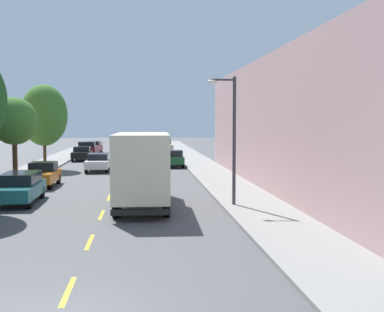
{
  "coord_description": "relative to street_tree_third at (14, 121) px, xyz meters",
  "views": [
    {
      "loc": [
        1.82,
        -10.23,
        4.12
      ],
      "look_at": [
        5.05,
        23.21,
        1.76
      ],
      "focal_mm": 47.61,
      "sensor_mm": 36.0,
      "label": 1
    }
  ],
  "objects": [
    {
      "name": "ground_plane",
      "position": [
        6.4,
        6.6,
        -4.04
      ],
      "size": [
        160.0,
        160.0,
        0.0
      ],
      "primitive_type": "plane",
      "color": "#4C4C4F"
    },
    {
      "name": "parked_wagon_red",
      "position": [
        2.03,
        31.2,
        -3.24
      ],
      "size": [
        1.96,
        4.75,
        1.5
      ],
      "color": "#AD1E1E",
      "rests_on": "ground_plane"
    },
    {
      "name": "sidewalk_right",
      "position": [
        13.5,
        4.6,
        -3.97
      ],
      "size": [
        3.2,
        120.0,
        0.14
      ],
      "primitive_type": "cube",
      "color": "gray",
      "rests_on": "ground_plane"
    },
    {
      "name": "delivery_box_truck",
      "position": [
        8.19,
        -9.7,
        -2.06
      ],
      "size": [
        2.58,
        8.0,
        3.52
      ],
      "color": "beige",
      "rests_on": "ground_plane"
    },
    {
      "name": "parked_hatchback_orange",
      "position": [
        1.96,
        -1.39,
        -3.28
      ],
      "size": [
        1.77,
        4.01,
        1.5
      ],
      "color": "orange",
      "rests_on": "ground_plane"
    },
    {
      "name": "apartment_block_opposite",
      "position": [
        20.1,
        -3.4,
        -0.15
      ],
      "size": [
        10.0,
        36.0,
        7.78
      ],
      "primitive_type": "cube",
      "color": "#CC9E9E",
      "rests_on": "ground_plane"
    },
    {
      "name": "parked_pickup_champagne",
      "position": [
        10.87,
        30.25,
        -3.21
      ],
      "size": [
        2.04,
        5.32,
        1.73
      ],
      "color": "tan",
      "rests_on": "ground_plane"
    },
    {
      "name": "street_tree_farthest",
      "position": [
        0.0,
        9.99,
        0.49
      ],
      "size": [
        3.86,
        3.86,
        6.97
      ],
      "color": "#47331E",
      "rests_on": "sidewalk_left"
    },
    {
      "name": "parked_sedan_black",
      "position": [
        1.99,
        19.26,
        -3.29
      ],
      "size": [
        1.89,
        4.54,
        1.43
      ],
      "color": "black",
      "rests_on": "ground_plane"
    },
    {
      "name": "sidewalk_left",
      "position": [
        -0.7,
        4.6,
        -3.97
      ],
      "size": [
        3.2,
        120.0,
        0.14
      ],
      "primitive_type": "cube",
      "color": "gray",
      "rests_on": "ground_plane"
    },
    {
      "name": "street_lamp",
      "position": [
        12.33,
        -10.03,
        -0.37
      ],
      "size": [
        1.35,
        0.28,
        6.01
      ],
      "color": "#38383D",
      "rests_on": "sidewalk_right"
    },
    {
      "name": "lane_centerline_dashes",
      "position": [
        6.4,
        1.1,
        -4.04
      ],
      "size": [
        0.14,
        47.2,
        0.01
      ],
      "color": "yellow",
      "rests_on": "ground_plane"
    },
    {
      "name": "street_tree_third",
      "position": [
        0.0,
        0.0,
        0.0
      ],
      "size": [
        2.94,
        2.94,
        5.45
      ],
      "color": "#47331E",
      "rests_on": "sidewalk_left"
    },
    {
      "name": "parked_pickup_burgundy",
      "position": [
        1.97,
        25.02,
        -3.21
      ],
      "size": [
        2.04,
        5.32,
        1.73
      ],
      "color": "maroon",
      "rests_on": "ground_plane"
    },
    {
      "name": "moving_white_sedan",
      "position": [
        4.6,
        7.95,
        -3.29
      ],
      "size": [
        1.8,
        4.5,
        1.43
      ],
      "color": "silver",
      "rests_on": "ground_plane"
    },
    {
      "name": "parked_hatchback_forest",
      "position": [
        10.87,
        11.14,
        -3.28
      ],
      "size": [
        1.76,
        4.01,
        1.5
      ],
      "color": "#194C28",
      "rests_on": "ground_plane"
    },
    {
      "name": "parked_wagon_teal",
      "position": [
        2.1,
        -7.79,
        -3.24
      ],
      "size": [
        1.89,
        4.73,
        1.5
      ],
      "color": "#195B60",
      "rests_on": "ground_plane"
    }
  ]
}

